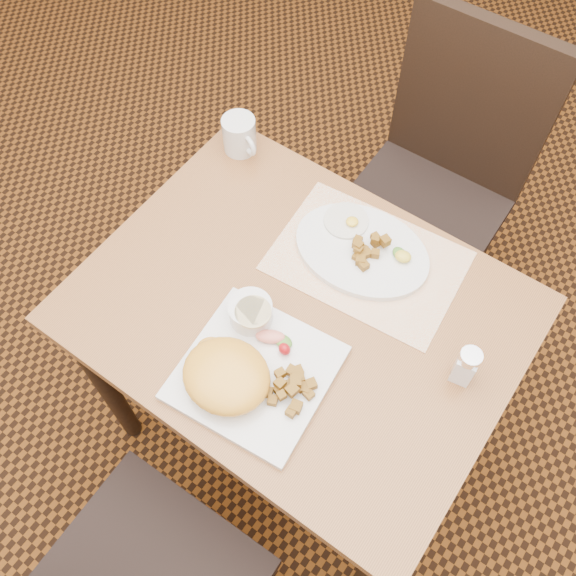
# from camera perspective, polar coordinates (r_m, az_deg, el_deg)

# --- Properties ---
(ground) EXTENTS (8.00, 8.00, 0.00)m
(ground) POSITION_cam_1_polar(r_m,az_deg,el_deg) (2.03, 0.64, -12.01)
(ground) COLOR black
(ground) RESTS_ON ground
(table) EXTENTS (0.90, 0.70, 0.75)m
(table) POSITION_cam_1_polar(r_m,az_deg,el_deg) (1.44, 0.89, -3.86)
(table) COLOR #9B5F30
(table) RESTS_ON ground
(chair_far) EXTENTS (0.43, 0.44, 0.97)m
(chair_far) POSITION_cam_1_polar(r_m,az_deg,el_deg) (1.87, 13.26, 9.67)
(chair_far) COLOR black
(chair_far) RESTS_ON ground
(placemat) EXTENTS (0.42, 0.31, 0.00)m
(placemat) POSITION_cam_1_polar(r_m,az_deg,el_deg) (1.41, 7.05, 2.41)
(placemat) COLOR white
(placemat) RESTS_ON table
(plate_square) EXTENTS (0.31, 0.31, 0.02)m
(plate_square) POSITION_cam_1_polar(r_m,az_deg,el_deg) (1.27, -2.89, -7.52)
(plate_square) COLOR silver
(plate_square) RESTS_ON table
(plate_oval) EXTENTS (0.32, 0.25, 0.02)m
(plate_oval) POSITION_cam_1_polar(r_m,az_deg,el_deg) (1.41, 6.57, 3.34)
(plate_oval) COLOR silver
(plate_oval) RESTS_ON placemat
(hollandaise_mound) EXTENTS (0.18, 0.16, 0.06)m
(hollandaise_mound) POSITION_cam_1_polar(r_m,az_deg,el_deg) (1.23, -5.55, -7.74)
(hollandaise_mound) COLOR yellow
(hollandaise_mound) RESTS_ON plate_square
(ramekin) EXTENTS (0.09, 0.09, 0.05)m
(ramekin) POSITION_cam_1_polar(r_m,az_deg,el_deg) (1.29, -3.33, -2.12)
(ramekin) COLOR silver
(ramekin) RESTS_ON plate_square
(garnish_sq) EXTENTS (0.09, 0.06, 0.03)m
(garnish_sq) POSITION_cam_1_polar(r_m,az_deg,el_deg) (1.28, -1.04, -4.68)
(garnish_sq) COLOR #387223
(garnish_sq) RESTS_ON plate_square
(fried_egg) EXTENTS (0.10, 0.10, 0.02)m
(fried_egg) POSITION_cam_1_polar(r_m,az_deg,el_deg) (1.44, 5.26, 5.98)
(fried_egg) COLOR white
(fried_egg) RESTS_ON plate_oval
(garnish_ov) EXTENTS (0.05, 0.04, 0.02)m
(garnish_ov) POSITION_cam_1_polar(r_m,az_deg,el_deg) (1.40, 10.09, 2.87)
(garnish_ov) COLOR #387223
(garnish_ov) RESTS_ON plate_oval
(salt_shaker) EXTENTS (0.05, 0.05, 0.10)m
(salt_shaker) POSITION_cam_1_polar(r_m,az_deg,el_deg) (1.27, 15.52, -6.66)
(salt_shaker) COLOR white
(salt_shaker) RESTS_ON table
(coffee_mug) EXTENTS (0.11, 0.08, 0.09)m
(coffee_mug) POSITION_cam_1_polar(r_m,az_deg,el_deg) (1.58, -4.31, 13.40)
(coffee_mug) COLOR silver
(coffee_mug) RESTS_ON table
(home_fries_sq) EXTENTS (0.09, 0.10, 0.03)m
(home_fries_sq) POSITION_cam_1_polar(r_m,az_deg,el_deg) (1.24, 0.40, -8.78)
(home_fries_sq) COLOR #906017
(home_fries_sq) RESTS_ON plate_square
(home_fries_ov) EXTENTS (0.08, 0.09, 0.04)m
(home_fries_ov) POSITION_cam_1_polar(r_m,az_deg,el_deg) (1.39, 7.06, 3.45)
(home_fries_ov) COLOR #906017
(home_fries_ov) RESTS_ON plate_oval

